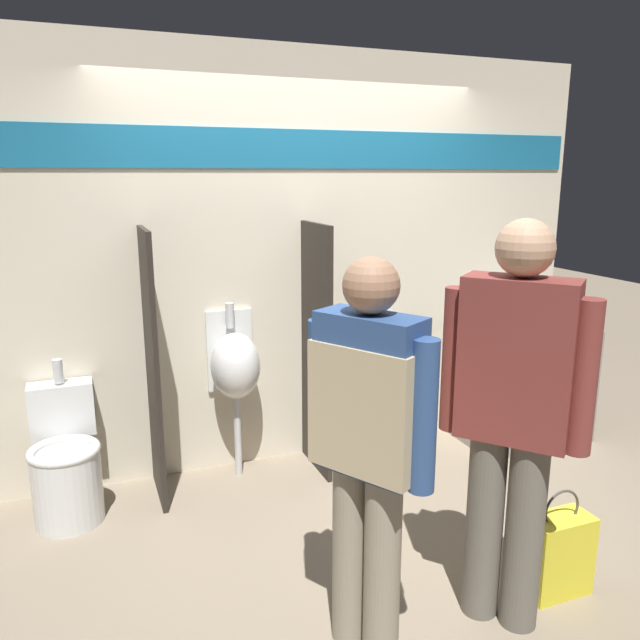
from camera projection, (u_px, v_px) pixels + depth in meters
The scene contains 13 objects.
ground_plane at pixel (330, 489), 3.89m from camera, with size 16.00×16.00×0.00m, color gray.
display_wall at pixel (296, 260), 4.12m from camera, with size 4.25×0.07×2.70m.
sink_counter at pixel (520, 382), 4.61m from camera, with size 0.91×0.62×0.84m.
sink_basin at pixel (513, 317), 4.53m from camera, with size 0.37×0.37×0.28m.
cell_phone at pixel (504, 334), 4.30m from camera, with size 0.07×0.14×0.01m.
divider_near_counter at pixel (152, 368), 3.65m from camera, with size 0.03×0.49×1.63m.
divider_mid at pixel (316, 350), 4.01m from camera, with size 0.03×0.49×1.63m.
urinal_near_counter at pixel (235, 366), 3.93m from camera, with size 0.31×0.32×1.12m.
urinal_far at pixel (381, 349), 4.30m from camera, with size 0.31×0.32×1.12m.
toilet at pixel (66, 466), 3.53m from camera, with size 0.39×0.55×0.88m.
person_in_vest at pixel (368, 433), 2.40m from camera, with size 0.40×0.51×1.63m.
person_with_lanyard at pixel (513, 411), 2.56m from camera, with size 0.44×0.49×1.76m.
shopping_bag at pixel (557, 554), 2.90m from camera, with size 0.31×0.17×0.52m.
Camera 1 is at (-1.35, -3.28, 1.92)m, focal length 35.00 mm.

